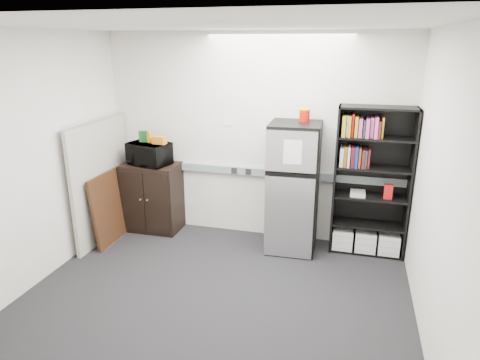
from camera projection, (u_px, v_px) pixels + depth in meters
The scene contains 18 objects.
floor at pixel (213, 300), 4.44m from camera, with size 4.00×4.00×0.00m, color black.
wall_back at pixel (253, 138), 5.63m from camera, with size 4.00×0.02×2.70m, color silver.
wall_right at pixel (440, 195), 3.53m from camera, with size 0.02×3.50×2.70m, color silver.
wall_left at pixel (31, 162), 4.52m from camera, with size 0.02×3.50×2.70m, color silver.
ceiling at pixel (207, 24), 3.61m from camera, with size 4.00×3.50×0.02m, color white.
electrical_raceway at pixel (253, 171), 5.74m from camera, with size 3.92×0.05×0.10m, color gray.
wall_note at pixel (228, 122), 5.65m from camera, with size 0.14×0.00×0.10m, color white.
bookshelf at pixel (371, 183), 5.22m from camera, with size 0.90×0.34×1.85m.
cubicle_partition at pixel (102, 181), 5.65m from camera, with size 0.06×1.30×1.62m.
cabinet at pixel (152, 197), 6.01m from camera, with size 0.77×0.51×0.96m.
microwave at pixel (149, 154), 5.81m from camera, with size 0.54×0.37×0.30m, color black.
snack_box_a at pixel (142, 136), 5.79m from camera, with size 0.07×0.05×0.15m, color #1A5B21.
snack_box_b at pixel (145, 137), 5.78m from camera, with size 0.07×0.05×0.15m, color #0D3C18.
snack_box_c at pixel (149, 137), 5.77m from camera, with size 0.07×0.05×0.14m, color orange.
snack_bag at pixel (159, 140), 5.69m from camera, with size 0.18×0.10×0.10m, color orange.
refrigerator at pixel (293, 188), 5.35m from camera, with size 0.63×0.66×1.64m.
coffee_can at pixel (305, 114), 5.16m from camera, with size 0.13×0.13×0.18m.
framed_poster at pixel (109, 208), 5.64m from camera, with size 0.13×0.73×0.94m.
Camera 1 is at (1.26, -3.64, 2.56)m, focal length 32.00 mm.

